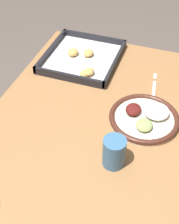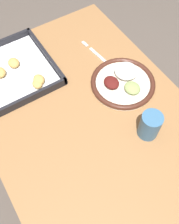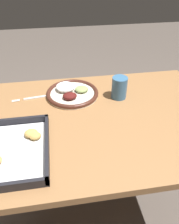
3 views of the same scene
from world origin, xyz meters
TOP-DOWN VIEW (x-y plane):
  - ground_plane at (0.00, 0.00)m, footprint 8.00×8.00m
  - dining_table at (0.00, 0.00)m, footprint 1.09×0.71m
  - dinner_plate at (0.08, -0.19)m, footprint 0.25×0.25m
  - fork at (0.23, -0.19)m, footprint 0.22×0.04m
  - baking_tray at (0.35, 0.15)m, footprint 0.33×0.31m
  - drinking_cup at (-0.14, -0.13)m, footprint 0.07×0.07m

SIDE VIEW (x-z plane):
  - ground_plane at x=0.00m, z-range 0.00..0.00m
  - dining_table at x=0.00m, z-range 0.25..1.00m
  - fork at x=0.23m, z-range 0.76..0.76m
  - baking_tray at x=0.35m, z-range 0.75..0.79m
  - dinner_plate at x=0.08m, z-range 0.75..0.79m
  - drinking_cup at x=-0.14m, z-range 0.76..0.86m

